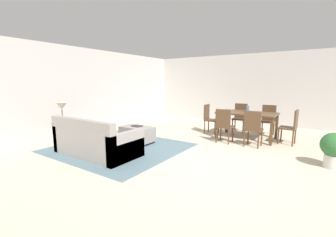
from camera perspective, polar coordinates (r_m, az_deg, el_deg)
name	(u,v)px	position (r m, az deg, el deg)	size (l,w,h in m)	color
ground_plane	(203,160)	(4.88, 8.92, -10.36)	(10.80, 10.80, 0.00)	beige
wall_back	(260,89)	(9.39, 22.22, 6.87)	(9.00, 0.12, 2.70)	beige
wall_left	(85,90)	(7.94, -20.15, 6.68)	(0.12, 11.00, 2.70)	beige
area_rug	(119,147)	(5.83, -12.16, -7.16)	(3.00, 2.80, 0.01)	slate
couch	(96,142)	(5.36, -17.79, -5.66)	(1.94, 0.98, 0.86)	gray
ottoman_table	(137,134)	(6.16, -7.78, -3.79)	(0.91, 0.50, 0.44)	gray
side_table	(63,128)	(6.36, -24.93, -2.16)	(0.40, 0.40, 0.59)	brown
table_lamp	(62,107)	(6.29, -25.26, 2.65)	(0.26, 0.26, 0.53)	brown
dining_table	(247,116)	(6.89, 19.34, 0.72)	(1.59, 0.98, 0.76)	#513823
dining_chair_near_left	(224,124)	(6.20, 13.95, -1.34)	(0.40, 0.40, 0.92)	#513823
dining_chair_near_right	(253,127)	(6.03, 20.64, -1.96)	(0.41, 0.41, 0.92)	#513823
dining_chair_far_left	(240,116)	(7.81, 17.73, 0.64)	(0.42, 0.42, 0.92)	#513823
dining_chair_far_right	(268,118)	(7.61, 23.96, 0.07)	(0.41, 0.41, 0.92)	#513823
dining_chair_head_east	(291,125)	(6.69, 28.71, -1.45)	(0.43, 0.43, 0.92)	#513823
dining_chair_head_west	(209,117)	(7.31, 10.40, 0.37)	(0.42, 0.42, 0.92)	#513823
vase_centerpiece	(247,109)	(6.82, 19.42, 2.23)	(0.10, 0.10, 0.20)	slate
book_on_ottoman	(137,126)	(6.15, -7.83, -1.86)	(0.26, 0.20, 0.03)	#333338
potted_plant	(334,148)	(5.31, 36.34, -5.96)	(0.46, 0.46, 0.69)	beige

